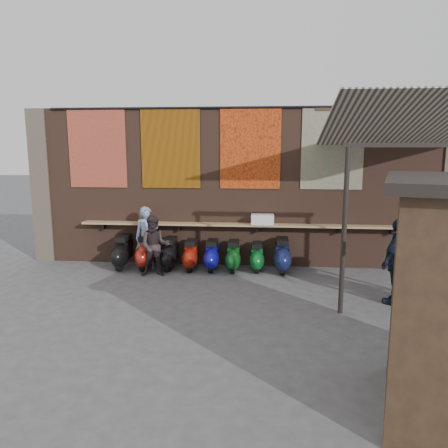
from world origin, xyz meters
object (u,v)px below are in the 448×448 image
object	(u,v)px
scooter_stool_2	(170,254)
scooter_stool_3	(191,255)
scooter_stool_1	(146,252)
shelf_box	(263,219)
scooter_stool_7	(282,256)
diner_left	(147,238)
diner_right	(155,246)
shopper_navy	(398,262)
shopper_tan	(409,267)
scooter_stool_4	(212,255)
scooter_stool_5	(233,256)
scooter_stool_0	(123,252)
scooter_stool_6	(257,257)

from	to	relation	value
scooter_stool_2	scooter_stool_3	world-z (taller)	scooter_stool_2
scooter_stool_1	scooter_stool_3	world-z (taller)	scooter_stool_1
shelf_box	scooter_stool_1	xyz separation A→B (m)	(-2.90, -0.32, -0.83)
scooter_stool_7	diner_left	size ratio (longest dim) A/B	0.55
scooter_stool_2	diner_right	xyz separation A→B (m)	(-0.22, -0.61, 0.34)
shopper_navy	diner_left	bearing A→B (deg)	-61.94
scooter_stool_1	shopper_tan	size ratio (longest dim) A/B	0.61
scooter_stool_4	diner_right	xyz separation A→B (m)	(-1.29, -0.59, 0.35)
scooter_stool_4	diner_left	bearing A→B (deg)	-179.85
scooter_stool_4	scooter_stool_5	size ratio (longest dim) A/B	1.02
shelf_box	scooter_stool_7	xyz separation A→B (m)	(0.49, -0.30, -0.84)
scooter_stool_3	diner_left	distance (m)	1.19
scooter_stool_0	shopper_navy	bearing A→B (deg)	-17.96
scooter_stool_7	scooter_stool_2	bearing A→B (deg)	179.69
scooter_stool_2	scooter_stool_0	bearing A→B (deg)	-177.99
scooter_stool_5	scooter_stool_7	world-z (taller)	scooter_stool_7
shopper_tan	shelf_box	bearing A→B (deg)	83.48
scooter_stool_1	diner_right	distance (m)	0.75
scooter_stool_2	shopper_navy	bearing A→B (deg)	-22.36
shopper_tan	scooter_stool_4	bearing A→B (deg)	96.37
diner_right	shopper_tan	xyz separation A→B (m)	(5.38, -1.40, 0.01)
shelf_box	scooter_stool_2	bearing A→B (deg)	-172.92
scooter_stool_5	diner_left	xyz separation A→B (m)	(-2.17, -0.01, 0.42)
scooter_stool_2	shopper_navy	xyz separation A→B (m)	(4.94, -2.03, 0.46)
scooter_stool_7	diner_right	world-z (taller)	diner_right
scooter_stool_2	scooter_stool_3	distance (m)	0.54
scooter_stool_1	diner_right	size ratio (longest dim) A/B	0.62
scooter_stool_3	shopper_navy	distance (m)	4.87
scooter_stool_6	shopper_tan	bearing A→B (deg)	-34.48
shopper_tan	scooter_stool_2	bearing A→B (deg)	101.05
scooter_stool_6	scooter_stool_5	bearing A→B (deg)	-175.59
diner_left	scooter_stool_1	bearing A→B (deg)	175.84
scooter_stool_4	shopper_tan	world-z (taller)	shopper_tan
shopper_navy	shopper_tan	size ratio (longest dim) A/B	1.15
diner_left	scooter_stool_7	bearing A→B (deg)	-22.66
scooter_stool_3	scooter_stool_4	distance (m)	0.53
scooter_stool_5	shopper_tan	world-z (taller)	shopper_tan
scooter_stool_0	scooter_stool_7	world-z (taller)	scooter_stool_0
scooter_stool_3	shopper_tan	size ratio (longest dim) A/B	0.53
scooter_stool_5	shopper_tan	size ratio (longest dim) A/B	0.52
shopper_tan	scooter_stool_6	bearing A→B (deg)	87.84
shopper_navy	scooter_stool_6	bearing A→B (deg)	-78.78
scooter_stool_7	shopper_navy	size ratio (longest dim) A/B	0.51
diner_left	diner_right	size ratio (longest dim) A/B	1.09
scooter_stool_4	shopper_tan	size ratio (longest dim) A/B	0.53
scooter_stool_4	diner_left	distance (m)	1.69
scooter_stool_2	scooter_stool_4	size ratio (longest dim) A/B	1.04
scooter_stool_0	scooter_stool_2	size ratio (longest dim) A/B	1.06
scooter_stool_4	scooter_stool_7	xyz separation A→B (m)	(1.73, 0.00, 0.04)
scooter_stool_2	scooter_stool_5	size ratio (longest dim) A/B	1.06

